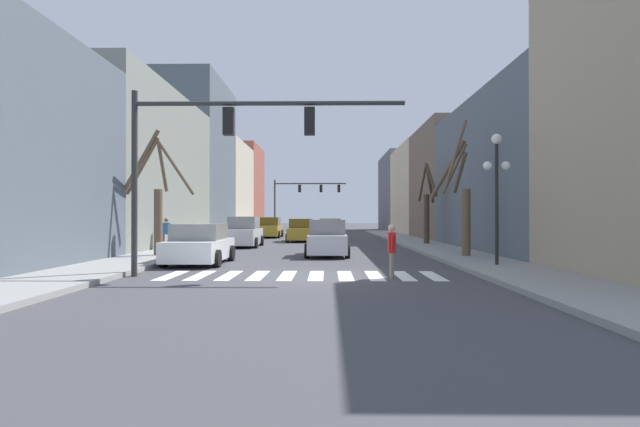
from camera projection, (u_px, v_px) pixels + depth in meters
name	position (u px, v px, depth m)	size (l,w,h in m)	color
ground_plane	(301.00, 277.00, 15.15)	(240.00, 240.00, 0.00)	#424247
sidewalk_left	(81.00, 274.00, 15.26)	(2.79, 90.00, 0.15)	gray
sidewalk_right	(524.00, 275.00, 15.05)	(2.79, 90.00, 0.15)	gray
building_row_left	(184.00, 176.00, 41.54)	(6.00, 61.12, 13.44)	#515B66
building_row_right	(453.00, 183.00, 41.08)	(6.00, 63.41, 10.32)	tan
crosswalk_stripes	(302.00, 276.00, 15.43)	(8.55, 2.60, 0.01)	white
traffic_signal_near	(219.00, 139.00, 15.19)	(8.33, 0.28, 5.68)	#2D2D2D
traffic_signal_far	(302.00, 193.00, 55.46)	(8.03, 0.28, 5.89)	#2D2D2D
street_lamp_right_corner	(497.00, 172.00, 17.47)	(0.95, 0.36, 4.59)	black
car_driving_away_lane	(330.00, 229.00, 41.53)	(2.12, 4.40, 1.66)	#A38423
car_parked_right_far	(244.00, 233.00, 29.95)	(2.00, 4.23, 1.83)	silver
car_driving_toward_lane	(327.00, 239.00, 23.08)	(1.99, 4.13, 1.68)	silver
car_parked_right_near	(200.00, 245.00, 19.24)	(2.17, 4.25, 1.55)	white
car_parked_right_mid	(301.00, 231.00, 36.43)	(2.03, 4.50, 1.66)	#A38423
car_parked_left_near	(270.00, 228.00, 43.29)	(2.03, 4.76, 1.76)	#A38423
pedestrian_waiting_at_curb	(166.00, 231.00, 25.65)	(0.69, 0.24, 1.61)	#4C4C51
pedestrian_on_left_sidewalk	(392.00, 246.00, 14.71)	(0.22, 0.69, 1.61)	#7A705B
street_tree_right_far	(460.00, 199.00, 21.71)	(1.41, 2.82, 5.86)	brown
street_tree_left_far	(427.00, 206.00, 31.16)	(1.12, 2.45, 5.05)	#473828
street_tree_right_near	(156.00, 199.00, 21.82)	(3.37, 1.02, 5.51)	brown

